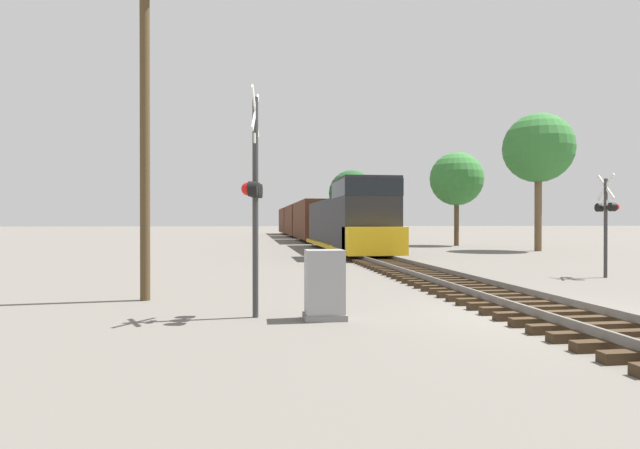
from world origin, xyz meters
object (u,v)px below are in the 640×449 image
(crossing_signal_far, at_px, (606,214))
(relay_cabinet, at_px, (325,285))
(utility_pole, at_px, (145,105))
(tree_far_right, at_px, (538,149))
(freight_train, at_px, (308,221))
(tree_mid_background, at_px, (457,179))
(crossing_signal_near, at_px, (254,192))
(tree_deep_background, at_px, (352,193))

(crossing_signal_far, xyz_separation_m, relay_cabinet, (-10.83, -5.97, -1.54))
(crossing_signal_far, relative_size, utility_pole, 0.39)
(utility_pole, height_order, tree_far_right, utility_pole)
(freight_train, height_order, utility_pole, utility_pole)
(freight_train, distance_m, tree_far_right, 25.88)
(tree_mid_background, bearing_deg, crossing_signal_near, -120.38)
(crossing_signal_far, distance_m, tree_mid_background, 23.07)
(crossing_signal_near, height_order, relay_cabinet, crossing_signal_near)
(tree_far_right, relative_size, tree_deep_background, 1.09)
(crossing_signal_far, xyz_separation_m, tree_deep_background, (0.25, 45.28, 3.28))
(relay_cabinet, bearing_deg, crossing_signal_far, 28.86)
(utility_pole, xyz_separation_m, tree_mid_background, (19.09, 25.43, 0.54))
(crossing_signal_far, bearing_deg, utility_pole, 104.92)
(tree_deep_background, bearing_deg, utility_pole, -107.42)
(tree_deep_background, bearing_deg, relay_cabinet, -102.20)
(crossing_signal_far, distance_m, tree_far_right, 16.95)
(relay_cabinet, relative_size, tree_mid_background, 0.18)
(crossing_signal_far, xyz_separation_m, tree_mid_background, (4.20, 22.47, 3.16))
(freight_train, bearing_deg, crossing_signal_far, -80.41)
(relay_cabinet, xyz_separation_m, tree_far_right, (17.46, 20.88, 6.11))
(tree_mid_background, height_order, tree_deep_background, tree_deep_background)
(crossing_signal_near, relative_size, utility_pole, 0.50)
(relay_cabinet, relative_size, utility_pole, 0.15)
(tree_far_right, height_order, tree_deep_background, tree_far_right)
(tree_far_right, relative_size, tree_mid_background, 1.21)
(tree_mid_background, bearing_deg, crossing_signal_far, -100.59)
(freight_train, relative_size, relay_cabinet, 42.64)
(tree_far_right, bearing_deg, crossing_signal_near, -132.66)
(freight_train, bearing_deg, tree_mid_background, -54.05)
(crossing_signal_near, bearing_deg, tree_deep_background, 174.78)
(crossing_signal_near, xyz_separation_m, tree_deep_background, (12.47, 50.83, 2.95))
(crossing_signal_near, xyz_separation_m, utility_pole, (-2.66, 2.59, 2.29))
(crossing_signal_far, distance_m, relay_cabinet, 12.47)
(freight_train, relative_size, crossing_signal_far, 16.39)
(tree_far_right, bearing_deg, utility_pole, -140.29)
(freight_train, distance_m, tree_mid_background, 18.08)
(freight_train, xyz_separation_m, utility_pole, (-8.66, -39.81, 2.85))
(utility_pole, bearing_deg, crossing_signal_near, -44.26)
(crossing_signal_near, relative_size, relay_cabinet, 3.35)
(freight_train, height_order, crossing_signal_near, crossing_signal_near)
(relay_cabinet, xyz_separation_m, utility_pole, (-4.06, 3.01, 4.16))
(tree_far_right, xyz_separation_m, tree_mid_background, (-2.43, 7.56, -1.42))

